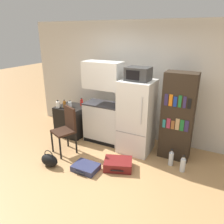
% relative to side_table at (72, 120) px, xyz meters
% --- Properties ---
extents(ground_plane, '(24.00, 24.00, 0.00)m').
position_rel_side_table_xyz_m(ground_plane, '(1.55, -1.30, -0.36)').
color(ground_plane, tan).
extents(wall_back, '(6.40, 0.10, 2.65)m').
position_rel_side_table_xyz_m(wall_back, '(1.75, 0.70, 0.96)').
color(wall_back, beige).
rests_on(wall_back, ground_plane).
extents(side_table, '(0.67, 0.60, 0.73)m').
position_rel_side_table_xyz_m(side_table, '(0.00, 0.00, 0.00)').
color(side_table, black).
rests_on(side_table, ground_plane).
extents(kitchen_hutch, '(0.86, 0.48, 1.83)m').
position_rel_side_table_xyz_m(kitchen_hutch, '(0.85, 0.07, 0.47)').
color(kitchen_hutch, silver).
rests_on(kitchen_hutch, ground_plane).
extents(refrigerator, '(0.66, 0.65, 1.52)m').
position_rel_side_table_xyz_m(refrigerator, '(1.68, -0.01, 0.40)').
color(refrigerator, silver).
rests_on(refrigerator, ground_plane).
extents(microwave, '(0.45, 0.38, 0.26)m').
position_rel_side_table_xyz_m(microwave, '(1.68, -0.01, 1.29)').
color(microwave, '#333333').
rests_on(microwave, refrigerator).
extents(bookshelf, '(0.59, 0.37, 1.73)m').
position_rel_side_table_xyz_m(bookshelf, '(2.47, 0.12, 0.50)').
color(bookshelf, '#2D2319').
rests_on(bookshelf, ground_plane).
extents(bottle_amber_beer, '(0.07, 0.07, 0.19)m').
position_rel_side_table_xyz_m(bottle_amber_beer, '(-0.09, -0.13, 0.44)').
color(bottle_amber_beer, brown).
rests_on(bottle_amber_beer, side_table).
extents(bottle_ketchup_red, '(0.07, 0.07, 0.20)m').
position_rel_side_table_xyz_m(bottle_ketchup_red, '(0.20, 0.15, 0.45)').
color(bottle_ketchup_red, '#AD1914').
rests_on(bottle_ketchup_red, side_table).
extents(bottle_clear_short, '(0.08, 0.08, 0.15)m').
position_rel_side_table_xyz_m(bottle_clear_short, '(-0.01, -0.03, 0.43)').
color(bottle_clear_short, silver).
rests_on(bottle_clear_short, side_table).
extents(bottle_milk_white, '(0.09, 0.09, 0.18)m').
position_rel_side_table_xyz_m(bottle_milk_white, '(-0.23, -0.20, 0.44)').
color(bottle_milk_white, white).
rests_on(bottle_milk_white, side_table).
extents(chair, '(0.52, 0.52, 0.98)m').
position_rel_side_table_xyz_m(chair, '(0.43, -0.72, 0.22)').
color(chair, black).
rests_on(chair, ground_plane).
extents(suitcase_large_flat, '(0.46, 0.38, 0.11)m').
position_rel_side_table_xyz_m(suitcase_large_flat, '(1.15, -1.13, -0.31)').
color(suitcase_large_flat, navy).
rests_on(suitcase_large_flat, ground_plane).
extents(suitcase_small_flat, '(0.62, 0.54, 0.17)m').
position_rel_side_table_xyz_m(suitcase_small_flat, '(1.65, -0.80, -0.28)').
color(suitcase_small_flat, maroon).
rests_on(suitcase_small_flat, ground_plane).
extents(handbag, '(0.36, 0.20, 0.33)m').
position_rel_side_table_xyz_m(handbag, '(0.46, -1.33, -0.24)').
color(handbag, black).
rests_on(handbag, ground_plane).
extents(water_bottle_front, '(0.09, 0.09, 0.33)m').
position_rel_side_table_xyz_m(water_bottle_front, '(2.74, -0.34, -0.23)').
color(water_bottle_front, silver).
rests_on(water_bottle_front, ground_plane).
extents(water_bottle_middle, '(0.09, 0.09, 0.34)m').
position_rel_side_table_xyz_m(water_bottle_middle, '(2.50, -0.24, -0.22)').
color(water_bottle_middle, silver).
rests_on(water_bottle_middle, ground_plane).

